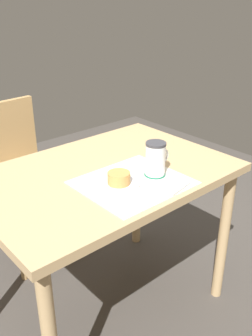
% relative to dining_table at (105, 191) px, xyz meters
% --- Properties ---
extents(ground_plane, '(4.40, 4.40, 0.02)m').
position_rel_dining_table_xyz_m(ground_plane, '(0.00, 0.00, -0.66)').
color(ground_plane, '#47423D').
extents(dining_table, '(1.05, 0.72, 0.74)m').
position_rel_dining_table_xyz_m(dining_table, '(0.00, 0.00, 0.00)').
color(dining_table, tan).
rests_on(dining_table, ground_plane).
extents(wooden_chair, '(0.45, 0.45, 0.87)m').
position_rel_dining_table_xyz_m(wooden_chair, '(-0.06, 0.71, -0.17)').
color(wooden_chair, tan).
rests_on(wooden_chair, ground_plane).
extents(placemat, '(0.40, 0.35, 0.00)m').
position_rel_dining_table_xyz_m(placemat, '(0.02, -0.16, 0.10)').
color(placemat, silver).
rests_on(placemat, dining_table).
extents(pastry_plate, '(0.16, 0.16, 0.01)m').
position_rel_dining_table_xyz_m(pastry_plate, '(-0.05, -0.15, 0.10)').
color(pastry_plate, white).
rests_on(pastry_plate, placemat).
extents(pastry, '(0.09, 0.09, 0.04)m').
position_rel_dining_table_xyz_m(pastry, '(-0.05, -0.15, 0.13)').
color(pastry, tan).
rests_on(pastry, pastry_plate).
extents(coffee_coaster, '(0.08, 0.08, 0.00)m').
position_rel_dining_table_xyz_m(coffee_coaster, '(0.13, -0.17, 0.10)').
color(coffee_coaster, '#196B4C').
rests_on(coffee_coaster, placemat).
extents(coffee_mug, '(0.11, 0.08, 0.13)m').
position_rel_dining_table_xyz_m(coffee_mug, '(0.13, -0.17, 0.17)').
color(coffee_mug, white).
rests_on(coffee_mug, coffee_coaster).
extents(teaspoon, '(0.13, 0.03, 0.01)m').
position_rel_dining_table_xyz_m(teaspoon, '(0.11, -0.32, 0.10)').
color(teaspoon, silver).
rests_on(teaspoon, placemat).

